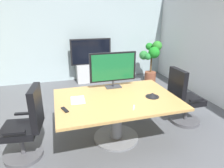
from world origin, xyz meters
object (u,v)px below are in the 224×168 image
at_px(conference_phone, 152,95).
at_px(office_chair_left, 27,129).
at_px(tv_monitor, 113,68).
at_px(conference_table, 116,108).
at_px(wall_display_unit, 91,67).
at_px(office_chair_right, 183,101).
at_px(potted_plant, 151,58).
at_px(remote_control, 65,110).

bearing_deg(conference_phone, office_chair_left, 178.49).
distance_m(office_chair_left, tv_monitor, 1.70).
xyz_separation_m(tv_monitor, conference_phone, (0.48, -0.61, -0.33)).
bearing_deg(conference_table, wall_display_unit, 86.94).
distance_m(office_chair_right, potted_plant, 2.45).
relative_size(office_chair_right, remote_control, 6.41).
bearing_deg(wall_display_unit, conference_phone, -82.63).
distance_m(conference_table, conference_phone, 0.62).
bearing_deg(wall_display_unit, potted_plant, -16.98).
distance_m(office_chair_left, office_chair_right, 2.75).
xyz_separation_m(conference_table, tv_monitor, (0.09, 0.49, 0.53)).
xyz_separation_m(office_chair_right, wall_display_unit, (-1.21, 2.90, -0.01)).
height_order(wall_display_unit, conference_phone, wall_display_unit).
bearing_deg(office_chair_right, remote_control, 98.32).
distance_m(potted_plant, conference_phone, 2.94).
relative_size(wall_display_unit, remote_control, 7.71).
relative_size(potted_plant, conference_phone, 5.65).
distance_m(conference_table, wall_display_unit, 3.04).
bearing_deg(potted_plant, conference_table, -126.86).
xyz_separation_m(office_chair_right, remote_control, (-2.19, -0.33, 0.30)).
xyz_separation_m(office_chair_left, conference_phone, (1.94, -0.05, 0.32)).
bearing_deg(conference_phone, wall_display_unit, 97.37).
relative_size(office_chair_left, remote_control, 6.41).
relative_size(tv_monitor, potted_plant, 0.68).
height_order(conference_table, office_chair_right, office_chair_right).
distance_m(tv_monitor, wall_display_unit, 2.63).
bearing_deg(potted_plant, office_chair_right, -102.22).
bearing_deg(potted_plant, conference_phone, -116.50).
xyz_separation_m(potted_plant, conference_phone, (-1.31, -2.63, 0.04)).
xyz_separation_m(tv_monitor, wall_display_unit, (0.07, 2.54, -0.66)).
distance_m(office_chair_right, wall_display_unit, 3.14).
distance_m(tv_monitor, potted_plant, 2.72).
xyz_separation_m(office_chair_left, wall_display_unit, (1.53, 3.11, -0.01)).
distance_m(office_chair_left, conference_phone, 1.97).
xyz_separation_m(conference_table, wall_display_unit, (0.16, 3.04, -0.13)).
height_order(conference_table, office_chair_left, office_chair_left).
bearing_deg(conference_table, office_chair_left, -177.13).
bearing_deg(remote_control, office_chair_left, 147.80).
bearing_deg(wall_display_unit, office_chair_left, -116.26).
relative_size(conference_table, tv_monitor, 2.28).
height_order(conference_table, remote_control, remote_control).
height_order(office_chair_right, wall_display_unit, wall_display_unit).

